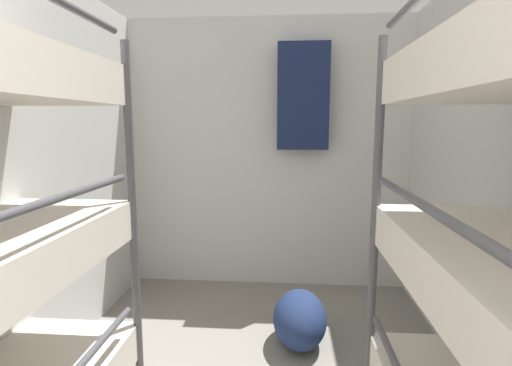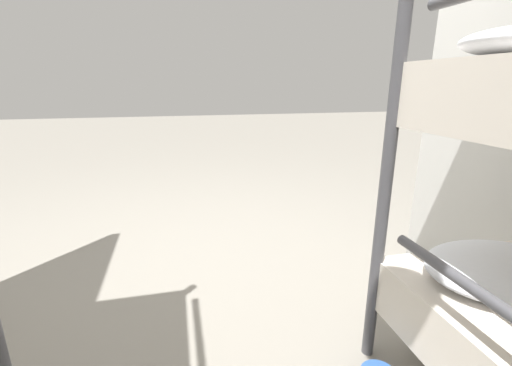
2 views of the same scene
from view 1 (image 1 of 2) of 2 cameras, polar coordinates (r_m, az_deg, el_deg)
The scene contains 3 objects.
wall_back at distance 3.67m, azimuth 1.69°, elevation 3.98°, with size 2.64×0.06×2.43m.
duffel_bag at distance 2.90m, azimuth 6.27°, elevation -18.75°, with size 0.36×0.55×0.36m.
hanging_coat at distance 3.51m, azimuth 6.76°, elevation 12.15°, with size 0.44×0.12×0.90m.
Camera 1 is at (0.19, 0.38, 1.51)m, focal length 28.00 mm.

